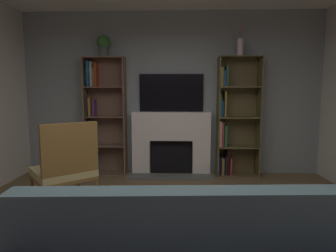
{
  "coord_description": "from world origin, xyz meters",
  "views": [
    {
      "loc": [
        0.12,
        -2.28,
        1.43
      ],
      "look_at": [
        0.0,
        1.1,
        1.03
      ],
      "focal_mm": 30.45,
      "sensor_mm": 36.0,
      "label": 1
    }
  ],
  "objects_px": {
    "fireplace": "(171,142)",
    "bookshelf_right": "(233,121)",
    "bookshelf_left": "(102,116)",
    "tv": "(171,93)",
    "potted_plant": "(104,44)",
    "vase_with_flowers": "(240,47)",
    "armchair": "(65,168)"
  },
  "relations": [
    {
      "from": "tv",
      "to": "bookshelf_right",
      "type": "xyz_separation_m",
      "value": [
        1.06,
        -0.09,
        -0.48
      ]
    },
    {
      "from": "bookshelf_left",
      "to": "bookshelf_right",
      "type": "bearing_deg",
      "value": -0.56
    },
    {
      "from": "bookshelf_left",
      "to": "vase_with_flowers",
      "type": "distance_m",
      "value": 2.64
    },
    {
      "from": "potted_plant",
      "to": "vase_with_flowers",
      "type": "height_order",
      "value": "vase_with_flowers"
    },
    {
      "from": "fireplace",
      "to": "bookshelf_left",
      "type": "bearing_deg",
      "value": 179.59
    },
    {
      "from": "armchair",
      "to": "tv",
      "type": "bearing_deg",
      "value": 55.8
    },
    {
      "from": "tv",
      "to": "vase_with_flowers",
      "type": "relative_size",
      "value": 2.32
    },
    {
      "from": "tv",
      "to": "vase_with_flowers",
      "type": "xyz_separation_m",
      "value": [
        1.14,
        -0.12,
        0.76
      ]
    },
    {
      "from": "tv",
      "to": "bookshelf_right",
      "type": "bearing_deg",
      "value": -4.82
    },
    {
      "from": "fireplace",
      "to": "potted_plant",
      "type": "bearing_deg",
      "value": -177.78
    },
    {
      "from": "bookshelf_right",
      "to": "potted_plant",
      "type": "height_order",
      "value": "potted_plant"
    },
    {
      "from": "fireplace",
      "to": "armchair",
      "type": "bearing_deg",
      "value": -125.37
    },
    {
      "from": "vase_with_flowers",
      "to": "armchair",
      "type": "xyz_separation_m",
      "value": [
        -2.35,
        -1.66,
        -1.63
      ]
    },
    {
      "from": "bookshelf_right",
      "to": "vase_with_flowers",
      "type": "relative_size",
      "value": 4.26
    },
    {
      "from": "fireplace",
      "to": "potted_plant",
      "type": "distance_m",
      "value": 2.02
    },
    {
      "from": "bookshelf_left",
      "to": "potted_plant",
      "type": "relative_size",
      "value": 5.57
    },
    {
      "from": "tv",
      "to": "armchair",
      "type": "height_order",
      "value": "tv"
    },
    {
      "from": "fireplace",
      "to": "tv",
      "type": "distance_m",
      "value": 0.86
    },
    {
      "from": "armchair",
      "to": "potted_plant",
      "type": "bearing_deg",
      "value": 87.81
    },
    {
      "from": "potted_plant",
      "to": "vase_with_flowers",
      "type": "xyz_separation_m",
      "value": [
        2.29,
        0.0,
        -0.06
      ]
    },
    {
      "from": "tv",
      "to": "potted_plant",
      "type": "relative_size",
      "value": 3.04
    },
    {
      "from": "fireplace",
      "to": "bookshelf_right",
      "type": "relative_size",
      "value": 0.72
    },
    {
      "from": "fireplace",
      "to": "potted_plant",
      "type": "relative_size",
      "value": 4.01
    },
    {
      "from": "potted_plant",
      "to": "bookshelf_left",
      "type": "bearing_deg",
      "value": 146.45
    },
    {
      "from": "fireplace",
      "to": "vase_with_flowers",
      "type": "height_order",
      "value": "vase_with_flowers"
    },
    {
      "from": "bookshelf_left",
      "to": "bookshelf_right",
      "type": "relative_size",
      "value": 1.0
    },
    {
      "from": "bookshelf_right",
      "to": "tv",
      "type": "bearing_deg",
      "value": 175.18
    },
    {
      "from": "vase_with_flowers",
      "to": "bookshelf_right",
      "type": "bearing_deg",
      "value": 160.38
    },
    {
      "from": "bookshelf_left",
      "to": "tv",
      "type": "bearing_deg",
      "value": 3.13
    },
    {
      "from": "fireplace",
      "to": "potted_plant",
      "type": "height_order",
      "value": "potted_plant"
    },
    {
      "from": "fireplace",
      "to": "bookshelf_left",
      "type": "distance_m",
      "value": 1.3
    },
    {
      "from": "fireplace",
      "to": "armchair",
      "type": "height_order",
      "value": "same"
    }
  ]
}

